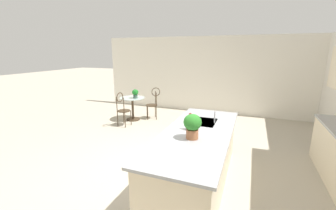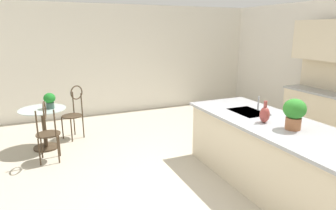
# 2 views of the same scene
# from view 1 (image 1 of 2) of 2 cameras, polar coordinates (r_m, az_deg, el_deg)

# --- Properties ---
(ground_plane) EXTENTS (40.00, 40.00, 0.00)m
(ground_plane) POSITION_cam_1_polar(r_m,az_deg,el_deg) (4.49, -2.71, -15.32)
(ground_plane) COLOR #B2A893
(wall_left_window) EXTENTS (0.12, 7.80, 2.70)m
(wall_left_window) POSITION_cam_1_polar(r_m,az_deg,el_deg) (8.03, 9.71, 7.76)
(wall_left_window) COLOR silver
(wall_left_window) RESTS_ON ground
(kitchen_island) EXTENTS (2.80, 1.06, 0.92)m
(kitchen_island) POSITION_cam_1_polar(r_m,az_deg,el_deg) (3.77, 7.49, -13.44)
(kitchen_island) COLOR beige
(kitchen_island) RESTS_ON ground
(bistro_table) EXTENTS (0.80, 0.80, 0.74)m
(bistro_table) POSITION_cam_1_polar(r_m,az_deg,el_deg) (7.13, -9.25, -0.38)
(bistro_table) COLOR #3D2D1E
(bistro_table) RESTS_ON ground
(chair_near_window) EXTENTS (0.52, 0.52, 1.04)m
(chair_near_window) POSITION_cam_1_polar(r_m,az_deg,el_deg) (7.15, -3.91, 0.86)
(chair_near_window) COLOR #3D2D1E
(chair_near_window) RESTS_ON ground
(chair_by_island) EXTENTS (0.50, 0.42, 1.04)m
(chair_by_island) POSITION_cam_1_polar(r_m,az_deg,el_deg) (6.54, -11.83, -0.66)
(chair_by_island) COLOR #3D2D1E
(chair_by_island) RESTS_ON ground
(sink_faucet) EXTENTS (0.02, 0.02, 0.22)m
(sink_faucet) POSITION_cam_1_polar(r_m,az_deg,el_deg) (4.03, 12.13, -3.13)
(sink_faucet) COLOR #B2B5BA
(sink_faucet) RESTS_ON kitchen_island
(potted_plant_on_table) EXTENTS (0.20, 0.20, 0.28)m
(potted_plant_on_table) POSITION_cam_1_polar(r_m,az_deg,el_deg) (6.94, -8.57, 3.09)
(potted_plant_on_table) COLOR #385147
(potted_plant_on_table) RESTS_ON bistro_table
(potted_plant_counter_near) EXTENTS (0.27, 0.27, 0.38)m
(potted_plant_counter_near) POSITION_cam_1_polar(r_m,az_deg,el_deg) (3.24, 6.42, -5.17)
(potted_plant_counter_near) COLOR #9E603D
(potted_plant_counter_near) RESTS_ON kitchen_island
(vase_on_counter) EXTENTS (0.13, 0.13, 0.29)m
(vase_on_counter) POSITION_cam_1_polar(r_m,az_deg,el_deg) (3.63, 5.77, -4.82)
(vase_on_counter) COLOR #993D38
(vase_on_counter) RESTS_ON kitchen_island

